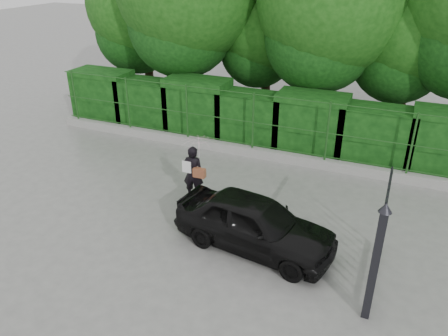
% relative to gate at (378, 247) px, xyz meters
% --- Properties ---
extents(ground, '(80.00, 80.00, 0.00)m').
position_rel_gate_xyz_m(ground, '(-4.60, 0.72, -1.19)').
color(ground, gray).
extents(kerb, '(14.00, 0.25, 0.30)m').
position_rel_gate_xyz_m(kerb, '(-4.60, 5.22, -1.04)').
color(kerb, '#9E9E99').
rests_on(kerb, ground).
extents(fence, '(14.13, 0.06, 1.80)m').
position_rel_gate_xyz_m(fence, '(-4.38, 5.22, 0.01)').
color(fence, '#1E4D1A').
rests_on(fence, kerb).
extents(hedge, '(14.20, 1.20, 2.04)m').
position_rel_gate_xyz_m(hedge, '(-4.61, 6.22, -0.24)').
color(hedge, black).
rests_on(hedge, ground).
extents(gate, '(0.22, 2.33, 2.36)m').
position_rel_gate_xyz_m(gate, '(0.00, 0.00, 0.00)').
color(gate, black).
rests_on(gate, ground).
extents(woman, '(0.89, 0.90, 1.77)m').
position_rel_gate_xyz_m(woman, '(-4.62, 2.14, -0.02)').
color(woman, black).
rests_on(woman, ground).
extents(car, '(3.76, 1.95, 1.22)m').
position_rel_gate_xyz_m(car, '(-2.54, 0.71, -0.58)').
color(car, black).
rests_on(car, ground).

